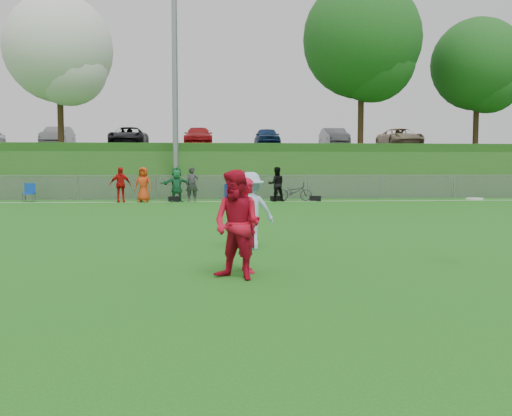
{
  "coord_description": "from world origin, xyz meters",
  "views": [
    {
      "loc": [
        -1.19,
        -9.89,
        1.78
      ],
      "look_at": [
        -0.35,
        0.5,
        1.0
      ],
      "focal_mm": 40.0,
      "sensor_mm": 36.0,
      "label": 1
    }
  ],
  "objects": [
    {
      "name": "gear_bags",
      "position": [
        0.97,
        18.1,
        0.13
      ],
      "size": [
        7.56,
        0.43,
        0.26
      ],
      "color": "black",
      "rests_on": "ground"
    },
    {
      "name": "car_row",
      "position": [
        -1.17,
        32.0,
        3.82
      ],
      "size": [
        32.04,
        5.18,
        1.44
      ],
      "color": "silver",
      "rests_on": "parking_lot"
    },
    {
      "name": "berm",
      "position": [
        0.0,
        31.0,
        1.5
      ],
      "size": [
        120.0,
        18.0,
        3.0
      ],
      "primitive_type": "cube",
      "color": "#205217",
      "rests_on": "ground"
    },
    {
      "name": "spectator_row",
      "position": [
        -2.41,
        18.0,
        0.85
      ],
      "size": [
        8.53,
        0.76,
        1.69
      ],
      "color": "red",
      "rests_on": "ground"
    },
    {
      "name": "fence",
      "position": [
        0.0,
        20.0,
        0.65
      ],
      "size": [
        58.0,
        0.06,
        1.3
      ],
      "color": "gray",
      "rests_on": "ground"
    },
    {
      "name": "tree_green_far",
      "position": [
        16.16,
        25.92,
        7.96
      ],
      "size": [
        5.88,
        5.88,
        8.19
      ],
      "color": "black",
      "rests_on": "berm"
    },
    {
      "name": "frisbee",
      "position": [
        3.42,
        -0.3,
        1.2
      ],
      "size": [
        0.3,
        0.3,
        0.03
      ],
      "color": "white",
      "rests_on": "ground"
    },
    {
      "name": "parking_lot",
      "position": [
        0.0,
        33.0,
        3.05
      ],
      "size": [
        120.0,
        12.0,
        0.1
      ],
      "primitive_type": "cube",
      "color": "black",
      "rests_on": "berm"
    },
    {
      "name": "player_blue",
      "position": [
        -0.35,
        2.08,
        0.82
      ],
      "size": [
        1.17,
        0.84,
        1.64
      ],
      "primitive_type": "imported",
      "rotation": [
        0.0,
        0.0,
        3.38
      ],
      "color": "#AEC7F2",
      "rests_on": "ground"
    },
    {
      "name": "tree_green_near",
      "position": [
        8.16,
        24.42,
        9.03
      ],
      "size": [
        7.14,
        7.14,
        9.95
      ],
      "color": "black",
      "rests_on": "berm"
    },
    {
      "name": "player_red_center",
      "position": [
        -0.77,
        -1.08,
        0.86
      ],
      "size": [
        1.05,
        1.01,
        1.71
      ],
      "primitive_type": "imported",
      "rotation": [
        0.0,
        0.0,
        -0.61
      ],
      "color": "red",
      "rests_on": "ground"
    },
    {
      "name": "light_pole",
      "position": [
        -3.0,
        20.8,
        6.71
      ],
      "size": [
        1.2,
        0.4,
        12.15
      ],
      "color": "gray",
      "rests_on": "ground"
    },
    {
      "name": "recycling_bin",
      "position": [
        -0.18,
        18.78,
        0.43
      ],
      "size": [
        0.68,
        0.68,
        0.86
      ],
      "primitive_type": "cylinder",
      "rotation": [
        0.0,
        0.0,
        0.21
      ],
      "color": "#0E2D9C",
      "rests_on": "ground"
    },
    {
      "name": "camp_chair",
      "position": [
        -9.94,
        18.43,
        0.27
      ],
      "size": [
        0.51,
        0.52,
        0.92
      ],
      "rotation": [
        0.0,
        0.0,
        0.01
      ],
      "color": "#0E3F9C",
      "rests_on": "ground"
    },
    {
      "name": "ground",
      "position": [
        0.0,
        0.0,
        0.0
      ],
      "size": [
        120.0,
        120.0,
        0.0
      ],
      "primitive_type": "plane",
      "color": "#256014",
      "rests_on": "ground"
    },
    {
      "name": "bicycle",
      "position": [
        3.0,
        18.25,
        0.47
      ],
      "size": [
        1.83,
        0.8,
        0.93
      ],
      "primitive_type": "imported",
      "rotation": [
        0.0,
        0.0,
        1.47
      ],
      "color": "#333335",
      "rests_on": "ground"
    },
    {
      "name": "sideline_far",
      "position": [
        0.0,
        18.0,
        0.01
      ],
      "size": [
        60.0,
        0.1,
        0.01
      ],
      "primitive_type": "cube",
      "color": "white",
      "rests_on": "ground"
    },
    {
      "name": "tree_white_flowering",
      "position": [
        -9.84,
        24.92,
        8.32
      ],
      "size": [
        6.3,
        6.3,
        8.78
      ],
      "color": "black",
      "rests_on": "berm"
    },
    {
      "name": "player_red_left",
      "position": [
        -0.58,
        -0.49,
        0.79
      ],
      "size": [
        0.45,
        0.62,
        1.58
      ],
      "primitive_type": "imported",
      "rotation": [
        0.0,
        0.0,
        1.7
      ],
      "color": "red",
      "rests_on": "ground"
    }
  ]
}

